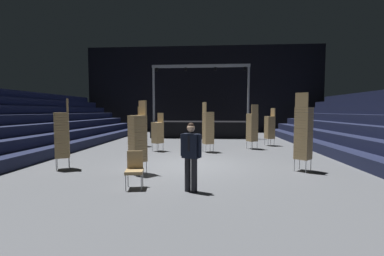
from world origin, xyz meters
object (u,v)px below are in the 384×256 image
chair_stack_front_left (270,127)px  chair_stack_rear_left (252,127)px  chair_stack_mid_centre (62,134)px  loose_chair_near_man (135,167)px  stage_riser (201,128)px  chair_stack_mid_right (158,132)px  chair_stack_rear_centre (208,127)px  chair_stack_front_right (138,138)px  man_with_tie (191,153)px  chair_stack_mid_left (303,132)px  chair_stack_rear_right (141,127)px

chair_stack_front_left → chair_stack_rear_left: bearing=119.4°
chair_stack_mid_centre → loose_chair_near_man: 3.66m
stage_riser → chair_stack_mid_right: 7.57m
stage_riser → chair_stack_rear_centre: stage_riser is taller
chair_stack_front_right → loose_chair_near_man: size_ratio=2.44×
chair_stack_front_left → chair_stack_mid_right: (-5.94, -2.43, -0.13)m
chair_stack_mid_right → chair_stack_front_left: bearing=-118.5°
man_with_tie → chair_stack_mid_centre: 4.99m
chair_stack_front_left → chair_stack_mid_centre: (-8.34, -6.53, 0.13)m
chair_stack_mid_right → chair_stack_rear_left: (4.74, 1.11, 0.21)m
chair_stack_mid_right → man_with_tie: bearing=148.0°
man_with_tie → chair_stack_mid_centre: size_ratio=0.71×
chair_stack_mid_left → chair_stack_mid_centre: bearing=-135.0°
chair_stack_mid_left → chair_stack_rear_centre: chair_stack_mid_left is taller
chair_stack_front_left → chair_stack_rear_left: 1.78m
chair_stack_rear_centre → loose_chair_near_man: chair_stack_rear_centre is taller
stage_riser → chair_stack_mid_left: (3.75, -11.14, 0.62)m
man_with_tie → chair_stack_mid_right: (-2.10, 6.20, -0.02)m
man_with_tie → chair_stack_rear_right: size_ratio=0.77×
stage_riser → chair_stack_rear_left: 6.88m
man_with_tie → chair_stack_rear_left: bearing=-86.5°
stage_riser → loose_chair_near_man: stage_riser is taller
chair_stack_rear_centre → chair_stack_rear_right: bearing=-138.7°
man_with_tie → chair_stack_front_right: bearing=-19.2°
chair_stack_mid_right → chair_stack_rear_left: 4.87m
stage_riser → chair_stack_front_left: 6.40m
chair_stack_rear_right → chair_stack_front_left: bearing=-179.0°
man_with_tie → chair_stack_rear_centre: chair_stack_rear_centre is taller
loose_chair_near_man → chair_stack_mid_right: bearing=-93.7°
chair_stack_mid_right → chair_stack_rear_right: 2.09m
chair_stack_mid_centre → chair_stack_front_right: bearing=-127.4°
man_with_tie → chair_stack_rear_right: chair_stack_rear_right is taller
chair_stack_mid_left → chair_stack_mid_centre: chair_stack_mid_left is taller
chair_stack_front_right → chair_stack_mid_right: chair_stack_front_right is taller
chair_stack_rear_left → chair_stack_rear_centre: chair_stack_rear_centre is taller
chair_stack_mid_centre → chair_stack_rear_centre: 6.31m
chair_stack_mid_right → chair_stack_rear_centre: chair_stack_rear_centre is taller
chair_stack_mid_left → chair_stack_rear_centre: size_ratio=1.07×
chair_stack_mid_centre → chair_stack_rear_left: size_ratio=1.04×
loose_chair_near_man → chair_stack_mid_centre: bearing=-41.8°
chair_stack_mid_right → loose_chair_near_man: size_ratio=1.99×
stage_riser → chair_stack_rear_centre: 7.47m
chair_stack_front_right → chair_stack_mid_centre: 2.77m
man_with_tie → chair_stack_rear_left: size_ratio=0.74×
chair_stack_front_left → chair_stack_rear_right: chair_stack_rear_right is taller
stage_riser → loose_chair_near_man: size_ratio=7.74×
stage_riser → chair_stack_rear_centre: bearing=-85.3°
stage_riser → chair_stack_rear_left: size_ratio=3.17×
man_with_tie → chair_stack_front_left: (3.83, 8.64, 0.11)m
chair_stack_rear_left → loose_chair_near_man: (-4.10, -7.12, -0.62)m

